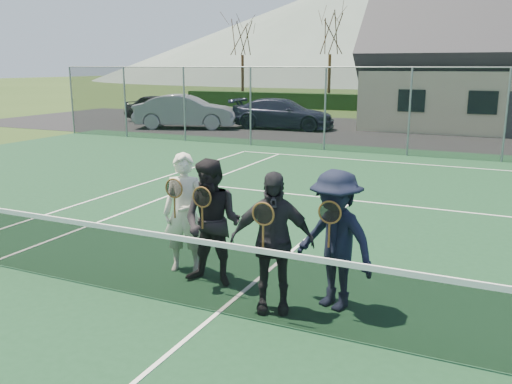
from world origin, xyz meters
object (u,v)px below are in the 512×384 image
(tennis_net, at_px, (218,274))
(player_b, at_px, (212,223))
(player_c, at_px, (272,242))
(car_b, at_px, (186,112))
(player_a, at_px, (185,213))
(car_c, at_px, (283,114))
(player_d, at_px, (335,240))
(car_a, at_px, (163,108))

(tennis_net, xyz_separation_m, player_b, (-0.52, 0.80, 0.38))
(player_c, bearing_deg, car_b, 125.12)
(car_b, relative_size, player_a, 2.78)
(player_a, bearing_deg, player_c, -22.38)
(car_c, bearing_deg, player_d, -160.60)
(player_b, distance_m, player_c, 1.16)
(car_c, bearing_deg, car_a, 84.21)
(tennis_net, distance_m, player_a, 1.64)
(car_c, relative_size, player_c, 2.83)
(player_a, height_order, player_c, same)
(car_c, relative_size, tennis_net, 0.44)
(car_c, height_order, player_b, player_b)
(tennis_net, relative_size, player_b, 6.49)
(car_a, bearing_deg, car_b, -120.48)
(car_a, bearing_deg, player_c, -136.81)
(car_b, xyz_separation_m, car_c, (4.43, 1.83, -0.09))
(car_c, distance_m, player_b, 19.63)
(car_c, distance_m, player_d, 20.31)
(tennis_net, bearing_deg, car_c, 110.01)
(car_b, bearing_deg, car_a, 33.77)
(car_a, xyz_separation_m, car_c, (7.14, -0.14, -0.03))
(car_b, height_order, car_c, car_b)
(car_b, distance_m, car_c, 4.80)
(car_a, distance_m, player_d, 24.22)
(player_a, height_order, player_d, same)
(player_b, height_order, player_d, same)
(car_b, xyz_separation_m, tennis_net, (11.47, -17.50, -0.29))
(tennis_net, height_order, player_c, player_c)
(car_a, bearing_deg, player_a, -139.17)
(car_c, height_order, player_d, player_d)
(player_d, bearing_deg, car_b, 127.29)
(tennis_net, xyz_separation_m, player_d, (1.25, 0.79, 0.38))
(car_b, height_order, player_b, player_b)
(player_c, bearing_deg, player_d, 30.10)
(player_a, relative_size, player_c, 1.00)
(car_b, height_order, player_a, player_a)
(car_a, xyz_separation_m, car_b, (2.70, -1.96, 0.06))
(car_c, relative_size, player_d, 2.83)
(car_c, distance_m, player_a, 19.16)
(player_a, bearing_deg, tennis_net, -43.41)
(car_a, height_order, player_b, player_b)
(tennis_net, xyz_separation_m, player_c, (0.56, 0.39, 0.38))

